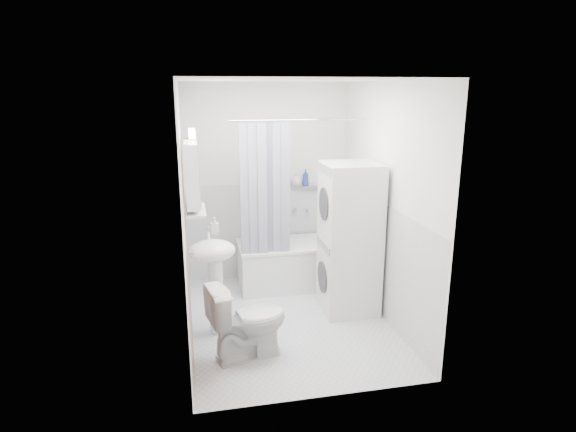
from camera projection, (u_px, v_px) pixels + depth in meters
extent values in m
plane|color=silver|center=(289.00, 321.00, 4.98)|extent=(2.60, 2.60, 0.00)
plane|color=white|center=(267.00, 183.00, 5.90)|extent=(2.00, 0.00, 2.00)
plane|color=white|center=(327.00, 251.00, 3.44)|extent=(2.00, 0.00, 2.00)
plane|color=white|center=(184.00, 214.00, 4.47)|extent=(0.00, 2.60, 2.60)
plane|color=white|center=(386.00, 203.00, 4.87)|extent=(0.00, 2.60, 2.60)
plane|color=white|center=(289.00, 80.00, 4.36)|extent=(2.60, 2.60, 0.00)
plane|color=white|center=(268.00, 230.00, 6.04)|extent=(1.98, 0.00, 1.98)
plane|color=white|center=(189.00, 274.00, 4.63)|extent=(0.00, 2.58, 2.58)
plane|color=white|center=(381.00, 259.00, 5.02)|extent=(0.00, 2.58, 2.58)
plane|color=brown|center=(188.00, 267.00, 3.69)|extent=(0.00, 2.00, 2.00)
cylinder|color=silver|center=(191.00, 253.00, 4.01)|extent=(0.04, 0.04, 0.04)
cube|color=white|center=(296.00, 265.00, 5.84)|extent=(1.38, 0.64, 0.51)
cube|color=white|center=(296.00, 244.00, 5.77)|extent=(1.40, 0.66, 0.03)
cube|color=silver|center=(296.00, 253.00, 5.80)|extent=(1.20, 0.46, 0.20)
cylinder|color=silver|center=(306.00, 209.00, 6.04)|extent=(0.04, 0.12, 0.04)
cylinder|color=silver|center=(303.00, 120.00, 5.13)|extent=(1.58, 0.02, 0.02)
cube|color=#131542|center=(245.00, 191.00, 5.20)|extent=(0.10, 0.02, 1.45)
cube|color=#131542|center=(253.00, 191.00, 5.22)|extent=(0.10, 0.02, 1.45)
cube|color=#131542|center=(261.00, 191.00, 5.24)|extent=(0.10, 0.02, 1.45)
cube|color=#131542|center=(269.00, 190.00, 5.25)|extent=(0.10, 0.02, 1.45)
cube|color=#131542|center=(277.00, 190.00, 5.27)|extent=(0.10, 0.02, 1.45)
cube|color=#131542|center=(285.00, 189.00, 5.29)|extent=(0.10, 0.02, 1.45)
ellipsoid|color=white|center=(212.00, 251.00, 4.52)|extent=(0.44, 0.37, 0.20)
cylinder|color=white|center=(216.00, 297.00, 4.65)|extent=(0.14, 0.14, 0.75)
cylinder|color=silver|center=(209.00, 234.00, 4.62)|extent=(0.03, 0.03, 0.14)
cylinder|color=silver|center=(209.00, 229.00, 4.57)|extent=(0.02, 0.10, 0.02)
cube|color=white|center=(192.00, 174.00, 4.49)|extent=(0.12, 0.50, 0.60)
cube|color=white|center=(199.00, 174.00, 4.51)|extent=(0.01, 0.47, 0.57)
cube|color=#FFEABF|center=(192.00, 133.00, 4.40)|extent=(0.06, 0.45, 0.06)
cube|color=silver|center=(196.00, 210.00, 4.59)|extent=(0.18, 0.54, 0.02)
cube|color=silver|center=(311.00, 186.00, 5.96)|extent=(0.22, 0.06, 0.02)
cube|color=#5D1F15|center=(189.00, 178.00, 5.14)|extent=(0.05, 0.34, 0.81)
cube|color=#5D1F15|center=(190.00, 143.00, 5.05)|extent=(0.03, 0.30, 0.08)
cylinder|color=silver|center=(186.00, 139.00, 5.03)|extent=(0.02, 0.04, 0.02)
cube|color=white|center=(348.00, 274.00, 5.15)|extent=(0.58, 0.58, 0.80)
cylinder|color=#2D2D33|center=(322.00, 277.00, 5.09)|extent=(0.03, 0.34, 0.34)
cube|color=gray|center=(323.00, 245.00, 5.00)|extent=(0.02, 0.50, 0.08)
cube|color=white|center=(351.00, 202.00, 4.94)|extent=(0.58, 0.58, 0.80)
cylinder|color=#2D2D33|center=(324.00, 204.00, 4.89)|extent=(0.03, 0.34, 0.34)
cube|color=gray|center=(325.00, 169.00, 4.79)|extent=(0.02, 0.50, 0.08)
imported|color=white|center=(248.00, 321.00, 4.24)|extent=(0.77, 0.53, 0.69)
imported|color=gray|center=(215.00, 230.00, 4.83)|extent=(0.08, 0.17, 0.08)
imported|color=gray|center=(196.00, 209.00, 4.43)|extent=(0.07, 0.18, 0.07)
imported|color=gray|center=(195.00, 201.00, 4.68)|extent=(0.10, 0.09, 0.10)
imported|color=gray|center=(296.00, 181.00, 5.90)|extent=(0.13, 0.17, 0.13)
imported|color=#253897|center=(305.00, 183.00, 5.93)|extent=(0.08, 0.21, 0.08)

